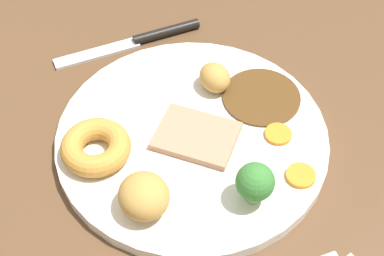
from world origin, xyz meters
The scene contains 11 objects.
dining_table centered at (0.00, 0.00, 1.80)cm, with size 120.00×84.00×3.60cm, color brown.
dinner_plate centered at (0.70, 2.53, 4.30)cm, with size 28.46×28.46×1.40cm, color silver.
gravy_pool centered at (2.15, -6.56, 5.15)cm, with size 8.59×8.59×0.30cm, color #563819.
meat_slice_main centered at (-0.43, 2.36, 5.40)cm, with size 8.13×6.17×0.80cm, color tan.
yorkshire_pudding centered at (2.40, 12.35, 6.14)cm, with size 7.10×7.10×2.28cm, color #C68938.
roast_potato_left centered at (-5.51, 10.32, 6.91)cm, with size 4.77×5.09×3.82cm, color #BC8C42.
roast_potato_right centered at (5.79, -2.62, 6.51)cm, with size 3.88×3.22×3.02cm, color #BC8C42.
carrot_coin_front centered at (-3.26, -5.49, 5.22)cm, with size 2.82×2.82×0.44cm, color orange.
carrot_coin_back centered at (-8.75, -4.82, 5.24)cm, with size 2.93×2.93×0.48cm, color orange.
broccoli_floret centered at (-8.98, 0.65, 7.72)cm, with size 3.69×3.69×4.67cm.
knife centered at (17.67, 1.47, 4.05)cm, with size 2.17×18.54×1.20cm.
Camera 1 is at (-34.25, 18.87, 52.07)cm, focal length 54.70 mm.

